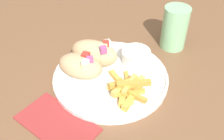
{
  "coord_description": "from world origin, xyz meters",
  "views": [
    {
      "loc": [
        0.19,
        -0.42,
        1.18
      ],
      "look_at": [
        0.0,
        -0.0,
        0.79
      ],
      "focal_mm": 42.0,
      "sensor_mm": 36.0,
      "label": 1
    }
  ],
  "objects_px": {
    "pita_sandwich_near": "(81,66)",
    "water_glass": "(174,30)",
    "sauce_ramekin": "(136,56)",
    "pita_sandwich_far": "(95,53)",
    "fries_pile": "(127,88)",
    "plate": "(112,78)"
  },
  "relations": [
    {
      "from": "sauce_ramekin",
      "to": "water_glass",
      "type": "height_order",
      "value": "water_glass"
    },
    {
      "from": "plate",
      "to": "pita_sandwich_near",
      "type": "bearing_deg",
      "value": -162.55
    },
    {
      "from": "pita_sandwich_near",
      "to": "pita_sandwich_far",
      "type": "bearing_deg",
      "value": 78.09
    },
    {
      "from": "plate",
      "to": "pita_sandwich_near",
      "type": "height_order",
      "value": "pita_sandwich_near"
    },
    {
      "from": "pita_sandwich_far",
      "to": "sauce_ramekin",
      "type": "xyz_separation_m",
      "value": [
        0.09,
        0.04,
        -0.01
      ]
    },
    {
      "from": "fries_pile",
      "to": "water_glass",
      "type": "bearing_deg",
      "value": 78.51
    },
    {
      "from": "pita_sandwich_far",
      "to": "fries_pile",
      "type": "relative_size",
      "value": 1.05
    },
    {
      "from": "pita_sandwich_far",
      "to": "water_glass",
      "type": "height_order",
      "value": "water_glass"
    },
    {
      "from": "pita_sandwich_far",
      "to": "water_glass",
      "type": "bearing_deg",
      "value": 46.08
    },
    {
      "from": "fries_pile",
      "to": "pita_sandwich_far",
      "type": "bearing_deg",
      "value": 150.35
    },
    {
      "from": "sauce_ramekin",
      "to": "pita_sandwich_far",
      "type": "bearing_deg",
      "value": -153.88
    },
    {
      "from": "pita_sandwich_far",
      "to": "water_glass",
      "type": "distance_m",
      "value": 0.23
    },
    {
      "from": "pita_sandwich_near",
      "to": "water_glass",
      "type": "bearing_deg",
      "value": 53.49
    },
    {
      "from": "sauce_ramekin",
      "to": "water_glass",
      "type": "xyz_separation_m",
      "value": [
        0.06,
        0.13,
        0.02
      ]
    },
    {
      "from": "fries_pile",
      "to": "sauce_ramekin",
      "type": "xyz_separation_m",
      "value": [
        -0.02,
        0.11,
        0.01
      ]
    },
    {
      "from": "plate",
      "to": "fries_pile",
      "type": "height_order",
      "value": "fries_pile"
    },
    {
      "from": "pita_sandwich_far",
      "to": "sauce_ramekin",
      "type": "relative_size",
      "value": 1.66
    },
    {
      "from": "pita_sandwich_near",
      "to": "water_glass",
      "type": "relative_size",
      "value": 0.93
    },
    {
      "from": "pita_sandwich_far",
      "to": "sauce_ramekin",
      "type": "distance_m",
      "value": 0.1
    },
    {
      "from": "pita_sandwich_near",
      "to": "sauce_ramekin",
      "type": "bearing_deg",
      "value": 43.52
    },
    {
      "from": "plate",
      "to": "water_glass",
      "type": "bearing_deg",
      "value": 64.19
    },
    {
      "from": "fries_pile",
      "to": "water_glass",
      "type": "relative_size",
      "value": 0.98
    }
  ]
}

